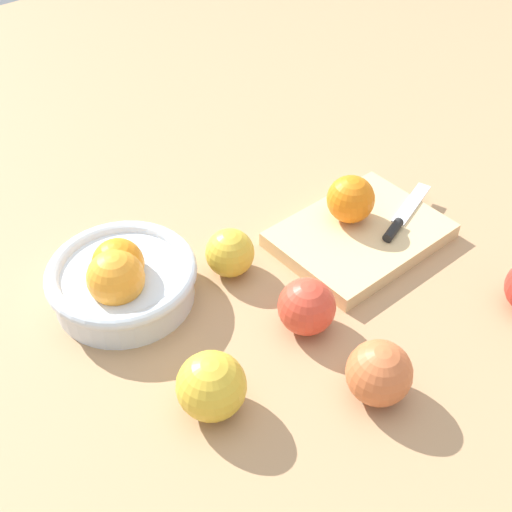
# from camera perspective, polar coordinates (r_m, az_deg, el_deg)

# --- Properties ---
(ground_plane) EXTENTS (2.40, 2.40, 0.00)m
(ground_plane) POSITION_cam_1_polar(r_m,az_deg,el_deg) (0.91, 4.09, -3.60)
(ground_plane) COLOR tan
(bowl) EXTENTS (0.20, 0.20, 0.10)m
(bowl) POSITION_cam_1_polar(r_m,az_deg,el_deg) (0.90, -11.36, -1.89)
(bowl) COLOR silver
(bowl) RESTS_ON ground_plane
(cutting_board) EXTENTS (0.24, 0.18, 0.02)m
(cutting_board) POSITION_cam_1_polar(r_m,az_deg,el_deg) (0.99, 8.82, 1.76)
(cutting_board) COLOR #DBB77F
(cutting_board) RESTS_ON ground_plane
(orange_on_board) EXTENTS (0.07, 0.07, 0.07)m
(orange_on_board) POSITION_cam_1_polar(r_m,az_deg,el_deg) (0.98, 8.05, 4.81)
(orange_on_board) COLOR orange
(orange_on_board) RESTS_ON cutting_board
(knife) EXTENTS (0.15, 0.07, 0.01)m
(knife) POSITION_cam_1_polar(r_m,az_deg,el_deg) (1.01, 12.17, 3.18)
(knife) COLOR silver
(knife) RESTS_ON cutting_board
(apple_front_left) EXTENTS (0.08, 0.08, 0.08)m
(apple_front_left) POSITION_cam_1_polar(r_m,az_deg,el_deg) (0.76, -3.81, -10.96)
(apple_front_left) COLOR gold
(apple_front_left) RESTS_ON ground_plane
(apple_front_left_2) EXTENTS (0.07, 0.07, 0.07)m
(apple_front_left_2) POSITION_cam_1_polar(r_m,az_deg,el_deg) (0.85, 4.33, -4.31)
(apple_front_left_2) COLOR #D6422D
(apple_front_left_2) RESTS_ON ground_plane
(apple_front_left_3) EXTENTS (0.08, 0.08, 0.08)m
(apple_front_left_3) POSITION_cam_1_polar(r_m,az_deg,el_deg) (0.79, 10.41, -9.75)
(apple_front_left_3) COLOR #CC6638
(apple_front_left_3) RESTS_ON ground_plane
(apple_back_left) EXTENTS (0.07, 0.07, 0.07)m
(apple_back_left) POSITION_cam_1_polar(r_m,az_deg,el_deg) (0.92, -2.24, 0.28)
(apple_back_left) COLOR gold
(apple_back_left) RESTS_ON ground_plane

